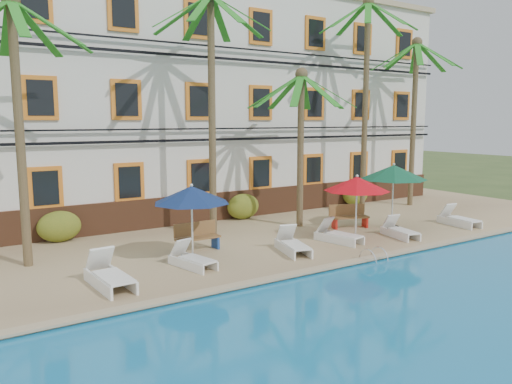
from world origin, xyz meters
TOP-DOWN VIEW (x-y plane):
  - ground at (0.00, 0.00)m, footprint 100.00×100.00m
  - pool_deck at (0.00, 5.00)m, footprint 30.00×12.00m
  - pool_coping at (0.00, -0.90)m, footprint 30.00×0.35m
  - hotel_building at (0.00, 9.98)m, footprint 25.40×6.44m
  - palm_a at (-8.59, 4.05)m, footprint 4.29×4.29m
  - palm_b at (-2.12, 4.65)m, footprint 4.29×4.29m
  - palm_c at (1.54, 4.13)m, footprint 4.29×4.29m
  - palm_d at (5.95, 5.07)m, footprint 4.29×4.29m
  - palm_e at (9.32, 5.12)m, footprint 4.29×4.29m
  - shrub_left at (-7.19, 6.60)m, footprint 1.50×0.90m
  - shrub_mid at (0.36, 6.60)m, footprint 1.50×0.90m
  - shrub_right at (6.97, 6.60)m, footprint 1.50×0.90m
  - umbrella_blue at (-4.23, 2.02)m, footprint 2.35×2.35m
  - umbrella_red at (1.84, 1.24)m, footprint 2.34×2.34m
  - umbrella_green at (4.38, 1.85)m, footprint 2.59×2.59m
  - lounger_a at (-7.13, 0.88)m, footprint 0.84×2.05m
  - lounger_b at (-4.59, 1.31)m, footprint 0.93×1.73m
  - lounger_c at (-1.15, 1.02)m, footprint 1.09×1.90m
  - lounger_d at (1.03, 1.27)m, footprint 0.99×1.83m
  - lounger_e at (3.44, 0.62)m, footprint 0.90×1.72m
  - lounger_f at (7.05, 0.73)m, footprint 0.84×1.84m
  - bench_left at (-3.64, 2.93)m, footprint 1.51×0.49m
  - bench_right at (3.04, 2.85)m, footprint 1.57×0.96m
  - pool_ladder at (0.45, -1.00)m, footprint 0.54×0.74m

SIDE VIEW (x-z plane):
  - ground at x=0.00m, z-range 0.00..0.00m
  - pool_deck at x=0.00m, z-range 0.00..0.25m
  - pool_ladder at x=0.45m, z-range -0.12..0.62m
  - pool_coping at x=0.00m, z-range 0.25..0.31m
  - lounger_e at x=3.44m, z-range 0.11..0.89m
  - lounger_b at x=-4.59m, z-range 0.11..0.89m
  - lounger_d at x=1.03m, z-range 0.11..0.93m
  - lounger_f at x=7.05m, z-range 0.10..0.94m
  - lounger_c at x=-1.15m, z-range 0.10..0.95m
  - lounger_a at x=-7.13m, z-range 0.08..1.03m
  - bench_left at x=-3.64m, z-range 0.26..1.18m
  - bench_right at x=3.04m, z-range 0.26..1.18m
  - shrub_left at x=-7.19m, z-range 0.25..1.35m
  - shrub_mid at x=0.36m, z-range 0.25..1.35m
  - shrub_right at x=6.97m, z-range 0.25..1.35m
  - umbrella_red at x=1.84m, z-range 1.07..3.42m
  - umbrella_blue at x=-4.23m, z-range 1.08..3.43m
  - umbrella_green at x=4.38m, z-range 1.17..3.76m
  - palm_c at x=1.54m, z-range 1.23..7.49m
  - palm_a at x=-8.59m, z-range 1.37..9.16m
  - hotel_building at x=0.00m, z-range 0.26..10.49m
  - palm_e at x=9.32m, z-range 1.40..9.61m
  - palm_b at x=-2.12m, z-range 1.44..10.30m
  - palm_d at x=5.95m, z-range 1.49..11.17m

